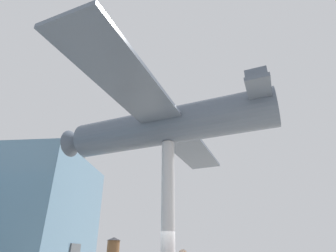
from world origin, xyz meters
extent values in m
cube|color=#60849E|center=(8.88, 13.34, 4.50)|extent=(10.06, 10.78, 9.00)
cube|color=#51565B|center=(8.88, 13.34, 9.30)|extent=(0.36, 10.24, 0.60)
cylinder|color=#B7B7BC|center=(0.00, 0.00, 3.39)|extent=(0.64, 0.64, 6.78)
cylinder|color=#4C5666|center=(0.00, 0.00, 7.75)|extent=(5.13, 11.03, 1.94)
cube|color=#4C5666|center=(0.00, 0.00, 7.75)|extent=(15.65, 6.82, 0.18)
cube|color=#4C5666|center=(-1.44, -4.60, 7.90)|extent=(5.10, 2.46, 0.18)
cube|color=#4C5666|center=(-1.44, -4.60, 9.03)|extent=(0.50, 1.10, 2.16)
cone|color=#4C5666|center=(1.80, 5.75, 7.75)|extent=(1.91, 1.54, 1.65)
sphere|color=black|center=(2.02, 6.44, 7.75)|extent=(0.44, 0.44, 0.44)
cone|color=#2D2D33|center=(5.27, 3.92, 2.46)|extent=(0.89, 0.89, 0.19)
camera|label=1|loc=(-12.53, -1.08, 1.62)|focal=28.00mm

